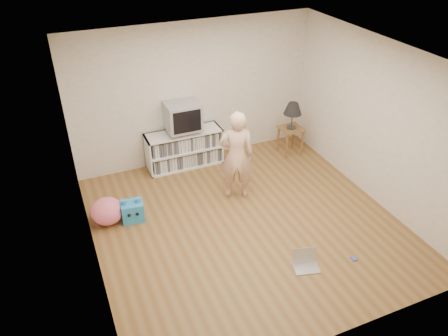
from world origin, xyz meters
TOP-DOWN VIEW (x-y plane):
  - ground at (0.00, 0.00)m, footprint 4.50×4.50m
  - walls at (0.00, 0.00)m, footprint 4.52×4.52m
  - ceiling at (0.00, 0.00)m, footprint 4.50×4.50m
  - media_unit at (-0.31, 2.04)m, footprint 1.40×0.45m
  - dvd_deck at (-0.31, 2.02)m, footprint 0.45×0.35m
  - crt_tv at (-0.31, 2.02)m, footprint 0.60×0.53m
  - side_table at (1.73, 1.65)m, footprint 0.42×0.42m
  - table_lamp at (1.73, 1.65)m, footprint 0.34×0.34m
  - person at (0.17, 0.75)m, footprint 0.66×0.55m
  - laptop at (0.36, -1.14)m, footprint 0.40×0.35m
  - playing_cards at (1.05, -1.31)m, footprint 0.08×0.10m
  - plush_blue at (-1.59, 0.78)m, footprint 0.37×0.32m
  - plush_pink at (-1.95, 0.87)m, footprint 0.51×0.51m

SIDE VIEW (x-z plane):
  - ground at x=0.00m, z-range 0.00..0.00m
  - playing_cards at x=1.05m, z-range 0.00..0.02m
  - laptop at x=0.36m, z-range -0.05..0.18m
  - plush_blue at x=-1.59m, z-range -0.03..0.36m
  - plush_pink at x=-1.95m, z-range 0.00..0.42m
  - media_unit at x=-0.31m, z-range 0.00..0.70m
  - side_table at x=1.73m, z-range 0.14..0.69m
  - dvd_deck at x=-0.31m, z-range 0.70..0.77m
  - person at x=0.17m, z-range 0.00..1.55m
  - table_lamp at x=1.73m, z-range 0.68..1.20m
  - crt_tv at x=-0.31m, z-range 0.77..1.27m
  - walls at x=0.00m, z-range 0.00..2.60m
  - ceiling at x=0.00m, z-range 2.60..2.60m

